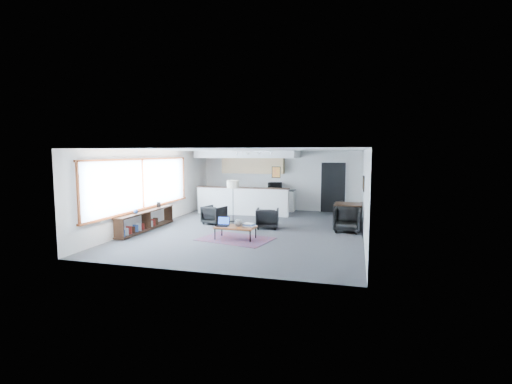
% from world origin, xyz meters
% --- Properties ---
extents(room, '(7.02, 9.02, 2.62)m').
position_xyz_m(room, '(0.00, 0.00, 1.30)').
color(room, '#474749').
rests_on(room, ground).
extents(window, '(0.10, 5.95, 1.66)m').
position_xyz_m(window, '(-3.46, -0.90, 1.46)').
color(window, '#8CBFFF').
rests_on(window, room).
extents(console, '(0.35, 3.00, 0.80)m').
position_xyz_m(console, '(-3.30, -1.05, 0.33)').
color(console, '#341E12').
rests_on(console, floor).
extents(kitchenette, '(4.20, 1.96, 2.60)m').
position_xyz_m(kitchenette, '(-1.20, 3.71, 1.38)').
color(kitchenette, white).
rests_on(kitchenette, floor).
extents(doorway, '(1.10, 0.12, 2.15)m').
position_xyz_m(doorway, '(2.30, 4.42, 1.07)').
color(doorway, black).
rests_on(doorway, room).
extents(track_light, '(1.60, 0.07, 0.15)m').
position_xyz_m(track_light, '(-0.59, 2.20, 2.53)').
color(track_light, silver).
rests_on(track_light, room).
extents(wall_art_lower, '(0.03, 0.38, 0.48)m').
position_xyz_m(wall_art_lower, '(3.47, 0.40, 1.55)').
color(wall_art_lower, black).
rests_on(wall_art_lower, room).
extents(wall_art_upper, '(0.03, 0.34, 0.44)m').
position_xyz_m(wall_art_upper, '(3.47, 1.70, 1.50)').
color(wall_art_upper, black).
rests_on(wall_art_upper, room).
extents(kilim_rug, '(2.27, 1.78, 0.01)m').
position_xyz_m(kilim_rug, '(-0.11, -1.44, 0.01)').
color(kilim_rug, '#5A3146').
rests_on(kilim_rug, floor).
extents(coffee_table, '(1.17, 0.66, 0.38)m').
position_xyz_m(coffee_table, '(-0.11, -1.44, 0.35)').
color(coffee_table, brown).
rests_on(coffee_table, floor).
extents(laptop, '(0.38, 0.32, 0.26)m').
position_xyz_m(laptop, '(-0.49, -1.43, 0.45)').
color(laptop, black).
rests_on(laptop, coffee_table).
extents(ceramic_pot, '(0.23, 0.23, 0.23)m').
position_xyz_m(ceramic_pot, '(-0.01, -1.46, 0.49)').
color(ceramic_pot, gray).
rests_on(ceramic_pot, coffee_table).
extents(book_stack, '(0.38, 0.34, 0.10)m').
position_xyz_m(book_stack, '(0.28, -1.35, 0.42)').
color(book_stack, silver).
rests_on(book_stack, coffee_table).
extents(coaster, '(0.13, 0.13, 0.01)m').
position_xyz_m(coaster, '(0.05, -1.63, 0.38)').
color(coaster, '#E5590C').
rests_on(coaster, coffee_table).
extents(armchair_left, '(0.84, 0.81, 0.71)m').
position_xyz_m(armchair_left, '(-1.58, 0.61, 0.35)').
color(armchair_left, black).
rests_on(armchair_left, floor).
extents(armchair_right, '(0.81, 0.77, 0.74)m').
position_xyz_m(armchair_right, '(0.42, 0.34, 0.37)').
color(armchair_right, black).
rests_on(armchair_right, floor).
extents(floor_lamp, '(0.54, 0.54, 1.52)m').
position_xyz_m(floor_lamp, '(-1.08, 1.20, 1.32)').
color(floor_lamp, black).
rests_on(floor_lamp, floor).
extents(dining_table, '(0.94, 0.94, 0.78)m').
position_xyz_m(dining_table, '(3.00, 1.46, 0.71)').
color(dining_table, '#341E12').
rests_on(dining_table, floor).
extents(dining_chair_near, '(0.73, 0.68, 0.71)m').
position_xyz_m(dining_chair_near, '(3.00, 0.46, 0.35)').
color(dining_chair_near, black).
rests_on(dining_chair_near, floor).
extents(dining_chair_far, '(0.85, 0.83, 0.70)m').
position_xyz_m(dining_chair_far, '(2.98, 2.25, 0.35)').
color(dining_chair_far, black).
rests_on(dining_chair_far, floor).
extents(microwave, '(0.56, 0.32, 0.37)m').
position_xyz_m(microwave, '(-0.17, 4.15, 1.11)').
color(microwave, black).
rests_on(microwave, kitchenette).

